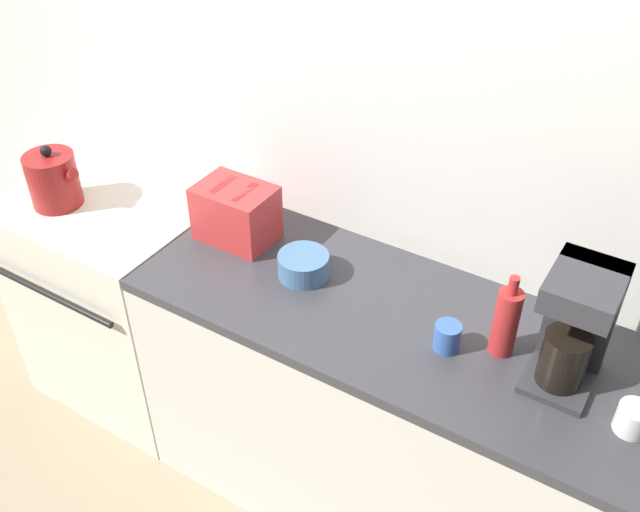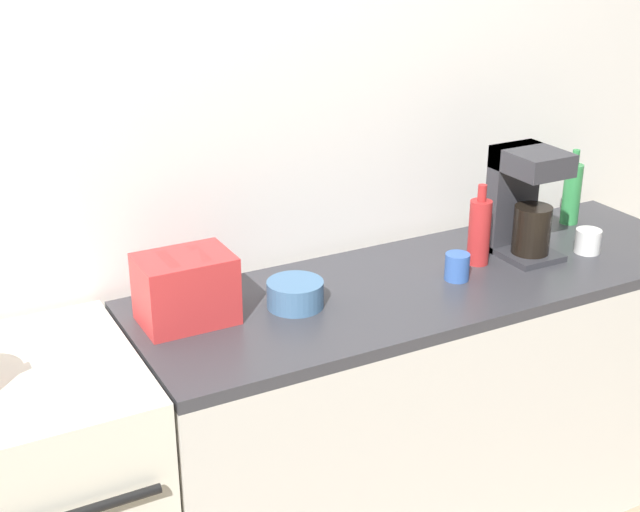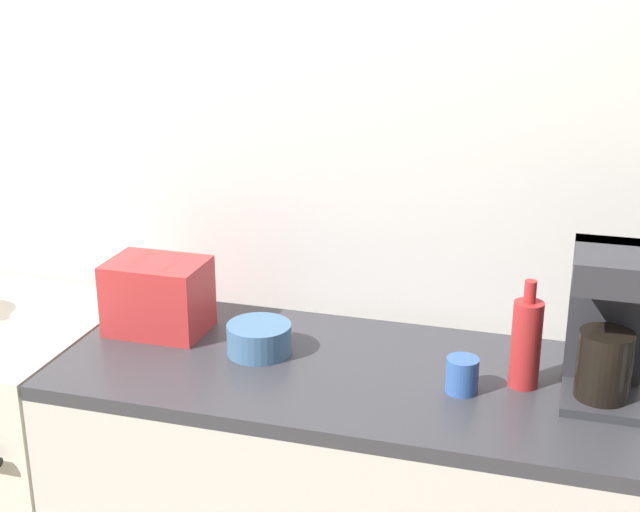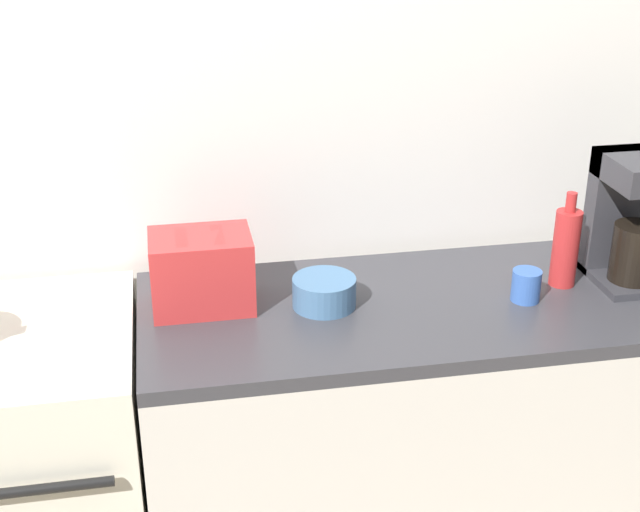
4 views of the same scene
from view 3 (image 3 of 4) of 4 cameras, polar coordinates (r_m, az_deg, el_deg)
name	(u,v)px [view 3 (image 3 of 4)]	position (r m, az deg, el deg)	size (l,w,h in m)	color
wall_back	(233,159)	(2.49, -5.58, 6.17)	(8.00, 0.05, 2.60)	silver
toaster	(158,296)	(2.36, -10.33, -2.53)	(0.25, 0.18, 0.19)	red
coffee_maker	(608,320)	(2.06, 17.95, -3.90)	(0.17, 0.22, 0.35)	#333338
bottle_red	(526,342)	(2.08, 13.05, -5.41)	(0.07, 0.07, 0.26)	#B72828
cup_blue	(462,375)	(2.05, 9.08, -7.54)	(0.07, 0.07, 0.08)	#3860B2
bowl	(259,339)	(2.22, -3.91, -5.30)	(0.16, 0.16, 0.08)	teal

